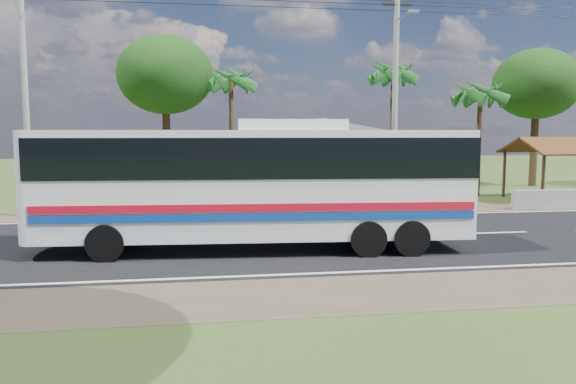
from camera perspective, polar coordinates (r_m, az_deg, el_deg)
name	(u,v)px	position (r m, az deg, el deg)	size (l,w,h in m)	color
ground	(372,237)	(19.65, 8.54, -4.54)	(120.00, 120.00, 0.00)	#304C1B
road	(372,237)	(19.65, 8.55, -4.51)	(120.00, 16.00, 0.03)	black
house	(322,149)	(32.16, 3.49, 4.42)	(12.40, 10.00, 5.00)	tan
waiting_shed	(564,149)	(32.83, 26.26, 3.98)	(5.20, 4.48, 3.35)	#362613
utility_poles	(388,84)	(26.39, 10.17, 10.74)	(32.80, 2.22, 11.00)	#9E9E99
palm_near	(481,93)	(33.21, 18.98, 9.45)	(2.80, 2.80, 6.70)	#47301E
palm_mid	(393,74)	(36.08, 10.63, 11.70)	(2.80, 2.80, 8.20)	#47301E
palm_far	(231,80)	(34.61, -5.82, 11.21)	(2.80, 2.80, 7.70)	#47301E
tree_behind_house	(165,75)	(36.67, -12.37, 11.50)	(6.00, 6.00, 9.61)	#47301E
tree_behind_shed	(537,84)	(40.84, 23.95, 9.95)	(5.60, 5.60, 9.02)	#47301E
coach_bus	(257,176)	(17.04, -3.21, 1.62)	(13.00, 3.60, 3.99)	silver
motorcycle	(435,202)	(26.30, 14.71, -0.97)	(0.59, 1.70, 0.89)	black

